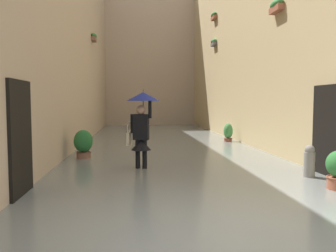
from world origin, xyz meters
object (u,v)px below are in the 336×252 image
object	(u,v)px
potted_plant_far_left	(228,133)
mooring_bollard	(309,164)
person_wading	(142,118)
potted_plant_mid_right	(83,145)

from	to	relation	value
potted_plant_far_left	mooring_bollard	world-z (taller)	potted_plant_far_left
person_wading	potted_plant_mid_right	xyz separation A→B (m)	(1.72, -1.75, -0.87)
person_wading	mooring_bollard	xyz separation A→B (m)	(-3.72, 1.34, -0.98)
person_wading	potted_plant_far_left	distance (m)	6.71
potted_plant_far_left	mooring_bollard	distance (m)	6.81
potted_plant_far_left	person_wading	bearing A→B (deg)	55.36
person_wading	potted_plant_far_left	size ratio (longest dim) A/B	2.37
potted_plant_far_left	potted_plant_mid_right	bearing A→B (deg)	34.04
potted_plant_mid_right	potted_plant_far_left	world-z (taller)	potted_plant_mid_right
person_wading	mooring_bollard	size ratio (longest dim) A/B	2.50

